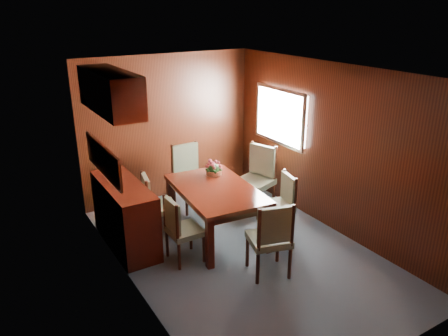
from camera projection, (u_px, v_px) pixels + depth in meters
ground at (242, 251)px, 5.87m from camera, size 4.50×4.50×0.00m
room_shell at (223, 130)px, 5.51m from camera, size 3.06×4.52×2.41m
sideboard at (125, 215)px, 5.90m from camera, size 0.48×1.40×0.90m
dining_table at (216, 194)px, 6.08m from camera, size 1.12×1.66×0.74m
chair_left_near at (180, 226)px, 5.50m from camera, size 0.41×0.42×0.89m
chair_left_far at (154, 203)px, 6.09m from camera, size 0.51×0.53×0.94m
chair_right_near at (282, 200)px, 6.23m from camera, size 0.49×0.50×0.89m
chair_right_far at (258, 175)px, 6.88m from camera, size 0.63×0.64×1.08m
chair_head at (271, 236)px, 5.17m from camera, size 0.57×0.56×0.99m
chair_foot at (189, 173)px, 7.01m from camera, size 0.52×0.50×1.05m
flower_centerpiece at (214, 167)px, 6.45m from camera, size 0.25×0.25×0.25m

